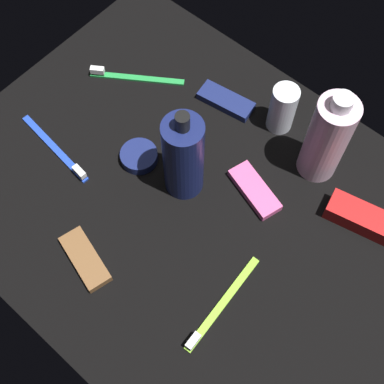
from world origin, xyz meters
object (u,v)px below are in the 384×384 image
(toothpaste_box_red, at_px, (379,226))
(snack_bar_pink, at_px, (255,190))
(deodorant_stick, at_px, (282,109))
(snack_bar_brown, at_px, (85,259))
(toothbrush_blue, at_px, (58,151))
(bodywash_bottle, at_px, (327,138))
(toothbrush_green, at_px, (131,76))
(snack_bar_navy, at_px, (226,101))
(lotion_bottle, at_px, (183,157))
(toothbrush_lime, at_px, (219,308))
(cream_tin_left, at_px, (139,157))

(toothpaste_box_red, bearing_deg, snack_bar_pink, 9.06)
(deodorant_stick, xyz_separation_m, snack_bar_brown, (0.08, 0.41, -0.04))
(toothbrush_blue, relative_size, snack_bar_pink, 1.73)
(toothbrush_blue, xyz_separation_m, toothpaste_box_red, (-0.50, -0.24, 0.01))
(bodywash_bottle, relative_size, snack_bar_brown, 1.88)
(toothbrush_green, xyz_separation_m, toothbrush_blue, (-0.02, 0.20, 0.00))
(snack_bar_brown, xyz_separation_m, snack_bar_navy, (0.03, -0.38, 0.00))
(toothbrush_green, bearing_deg, snack_bar_navy, -157.18)
(deodorant_stick, relative_size, toothbrush_green, 0.61)
(toothbrush_green, distance_m, snack_bar_brown, 0.37)
(deodorant_stick, bearing_deg, lotion_bottle, 76.02)
(toothbrush_lime, bearing_deg, deodorant_stick, -68.14)
(toothbrush_green, xyz_separation_m, cream_tin_left, (-0.13, 0.12, 0.00))
(lotion_bottle, relative_size, cream_tin_left, 3.05)
(snack_bar_navy, distance_m, cream_tin_left, 0.20)
(snack_bar_brown, bearing_deg, toothpaste_box_red, -117.35)
(snack_bar_pink, height_order, cream_tin_left, cream_tin_left)
(bodywash_bottle, distance_m, snack_bar_pink, 0.15)
(bodywash_bottle, bearing_deg, cream_tin_left, 38.50)
(bodywash_bottle, relative_size, toothbrush_lime, 1.08)
(bodywash_bottle, relative_size, cream_tin_left, 3.00)
(lotion_bottle, height_order, deodorant_stick, lotion_bottle)
(snack_bar_navy, height_order, snack_bar_pink, same)
(toothpaste_box_red, distance_m, cream_tin_left, 0.42)
(snack_bar_pink, bearing_deg, deodorant_stick, -52.49)
(bodywash_bottle, relative_size, snack_bar_pink, 1.88)
(bodywash_bottle, distance_m, toothpaste_box_red, 0.17)
(toothbrush_lime, xyz_separation_m, toothpaste_box_red, (-0.11, -0.27, 0.01))
(toothbrush_lime, distance_m, snack_bar_brown, 0.22)
(bodywash_bottle, height_order, snack_bar_pink, bodywash_bottle)
(toothpaste_box_red, bearing_deg, lotion_bottle, 13.01)
(deodorant_stick, relative_size, cream_tin_left, 1.47)
(bodywash_bottle, height_order, toothbrush_green, bodywash_bottle)
(snack_bar_navy, relative_size, cream_tin_left, 1.60)
(deodorant_stick, height_order, toothpaste_box_red, deodorant_stick)
(toothbrush_green, distance_m, cream_tin_left, 0.18)
(toothbrush_green, bearing_deg, snack_bar_pink, 173.22)
(toothbrush_blue, bearing_deg, toothpaste_box_red, -154.43)
(bodywash_bottle, distance_m, snack_bar_navy, 0.22)
(toothpaste_box_red, height_order, snack_bar_brown, toothpaste_box_red)
(lotion_bottle, distance_m, cream_tin_left, 0.12)
(snack_bar_brown, relative_size, cream_tin_left, 1.60)
(toothbrush_green, relative_size, snack_bar_brown, 1.50)
(snack_bar_brown, xyz_separation_m, snack_bar_pink, (-0.13, -0.27, 0.00))
(toothbrush_green, bearing_deg, bodywash_bottle, -169.15)
(bodywash_bottle, relative_size, toothbrush_green, 1.26)
(toothbrush_lime, relative_size, toothpaste_box_red, 1.02)
(snack_bar_navy, bearing_deg, snack_bar_brown, 85.08)
(bodywash_bottle, relative_size, deodorant_stick, 2.04)
(lotion_bottle, xyz_separation_m, bodywash_bottle, (-0.15, -0.18, 0.00))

